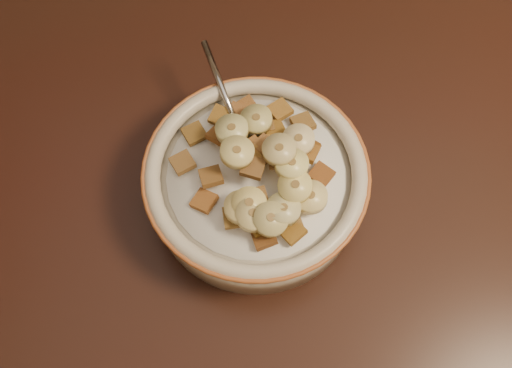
{
  "coord_description": "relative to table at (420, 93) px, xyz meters",
  "views": [
    {
      "loc": [
        -0.22,
        -0.37,
        1.28
      ],
      "look_at": [
        -0.2,
        -0.13,
        0.78
      ],
      "focal_mm": 40.0,
      "sensor_mm": 36.0,
      "label": 1
    }
  ],
  "objects": [
    {
      "name": "cereal_square_28",
      "position": [
        -0.24,
        -0.13,
        0.08
      ],
      "size": [
        0.02,
        0.02,
        0.01
      ],
      "primitive_type": "cube",
      "rotation": [
        -0.23,
        0.02,
        0.22
      ],
      "color": "brown",
      "rests_on": "milk"
    },
    {
      "name": "cereal_square_3",
      "position": [
        -0.2,
        -0.19,
        0.08
      ],
      "size": [
        0.02,
        0.02,
        0.01
      ],
      "primitive_type": "cube",
      "rotation": [
        -0.21,
        0.15,
        1.79
      ],
      "color": "brown",
      "rests_on": "milk"
    },
    {
      "name": "cereal_square_27",
      "position": [
        -0.18,
        -0.11,
        0.09
      ],
      "size": [
        0.03,
        0.03,
        0.01
      ],
      "primitive_type": "cube",
      "rotation": [
        0.04,
        0.09,
        2.72
      ],
      "color": "#946127",
      "rests_on": "milk"
    },
    {
      "name": "banana_slice_1",
      "position": [
        -0.17,
        -0.16,
        0.1
      ],
      "size": [
        0.03,
        0.03,
        0.02
      ],
      "primitive_type": "cylinder",
      "rotation": [
        -0.13,
        -0.09,
        1.49
      ],
      "color": "#EBD07F",
      "rests_on": "milk"
    },
    {
      "name": "banana_slice_4",
      "position": [
        -0.18,
        -0.18,
        0.09
      ],
      "size": [
        0.04,
        0.04,
        0.02
      ],
      "primitive_type": "cylinder",
      "rotation": [
        0.11,
        0.11,
        2.13
      ],
      "color": "#CDC489",
      "rests_on": "milk"
    },
    {
      "name": "banana_slice_5",
      "position": [
        -0.19,
        -0.18,
        0.09
      ],
      "size": [
        0.04,
        0.04,
        0.02
      ],
      "primitive_type": "cylinder",
      "rotation": [
        -0.09,
        -0.13,
        2.84
      ],
      "color": "#C7BD80",
      "rests_on": "milk"
    },
    {
      "name": "cereal_square_2",
      "position": [
        -0.22,
        -0.17,
        0.08
      ],
      "size": [
        0.02,
        0.02,
        0.01
      ],
      "primitive_type": "cube",
      "rotation": [
        -0.03,
        -0.06,
        1.66
      ],
      "color": "brown",
      "rests_on": "milk"
    },
    {
      "name": "cereal_square_8",
      "position": [
        -0.2,
        -0.18,
        0.08
      ],
      "size": [
        0.03,
        0.03,
        0.01
      ],
      "primitive_type": "cube",
      "rotation": [
        0.2,
        0.11,
        1.89
      ],
      "color": "brown",
      "rests_on": "milk"
    },
    {
      "name": "cereal_square_17",
      "position": [
        -0.2,
        -0.13,
        0.1
      ],
      "size": [
        0.03,
        0.03,
        0.01
      ],
      "primitive_type": "cube",
      "rotation": [
        0.02,
        -0.06,
        2.79
      ],
      "color": "brown",
      "rests_on": "milk"
    },
    {
      "name": "cereal_square_4",
      "position": [
        -0.19,
        -0.08,
        0.08
      ],
      "size": [
        0.02,
        0.02,
        0.01
      ],
      "primitive_type": "cube",
      "rotation": [
        0.09,
        0.09,
        0.17
      ],
      "color": "brown",
      "rests_on": "milk"
    },
    {
      "name": "cereal_square_13",
      "position": [
        -0.15,
        -0.08,
        0.08
      ],
      "size": [
        0.03,
        0.03,
        0.01
      ],
      "primitive_type": "cube",
      "rotation": [
        -0.11,
        0.03,
        0.35
      ],
      "color": "brown",
      "rests_on": "milk"
    },
    {
      "name": "cereal_square_15",
      "position": [
        -0.23,
        -0.09,
        0.08
      ],
      "size": [
        0.03,
        0.03,
        0.01
      ],
      "primitive_type": "cube",
      "rotation": [
        0.22,
        0.13,
        2.46
      ],
      "color": "brown",
      "rests_on": "milk"
    },
    {
      "name": "cereal_square_11",
      "position": [
        -0.14,
        -0.14,
        0.08
      ],
      "size": [
        0.03,
        0.03,
        0.01
      ],
      "primitive_type": "cube",
      "rotation": [
        0.05,
        -0.06,
        2.42
      ],
      "color": "brown",
      "rests_on": "milk"
    },
    {
      "name": "banana_slice_7",
      "position": [
        -0.21,
        -0.18,
        0.09
      ],
      "size": [
        0.03,
        0.03,
        0.01
      ],
      "primitive_type": "cylinder",
      "rotation": [
        -0.0,
        0.06,
        0.02
      ],
      "color": "#E8CC82",
      "rests_on": "milk"
    },
    {
      "name": "cereal_square_9",
      "position": [
        -0.22,
        -0.06,
        0.08
      ],
      "size": [
        0.03,
        0.03,
        0.01
      ],
      "primitive_type": "cube",
      "rotation": [
        -0.03,
        -0.01,
        1.05
      ],
      "color": "#94582F",
      "rests_on": "milk"
    },
    {
      "name": "banana_slice_9",
      "position": [
        -0.16,
        -0.11,
        0.09
      ],
      "size": [
        0.04,
        0.04,
        0.01
      ],
      "primitive_type": "cylinder",
      "rotation": [
        -0.0,
        -0.14,
        0.57
      ],
      "color": "#FFE4A8",
      "rests_on": "milk"
    },
    {
      "name": "floor",
      "position": [
        0.0,
        0.0,
        -0.78
      ],
      "size": [
        4.0,
        4.5,
        0.1
      ],
      "primitive_type": "cube",
      "color": "#422816",
      "rests_on": "ground"
    },
    {
      "name": "banana_slice_11",
      "position": [
        -0.22,
        -0.12,
        0.11
      ],
      "size": [
        0.04,
        0.03,
        0.01
      ],
      "primitive_type": "cylinder",
      "rotation": [
        0.12,
        0.03,
        1.68
      ],
      "color": "#F3E998",
      "rests_on": "milk"
    },
    {
      "name": "cereal_square_14",
      "position": [
        -0.21,
        -0.06,
        0.07
      ],
      "size": [
        0.03,
        0.03,
        0.01
      ],
      "primitive_type": "cube",
      "rotation": [
        -0.13,
        -0.07,
        2.07
      ],
      "color": "#915E32",
      "rests_on": "milk"
    },
    {
      "name": "cereal_bowl",
      "position": [
        -0.2,
        -0.13,
        0.04
      ],
      "size": [
        0.21,
        0.21,
        0.05
      ],
      "primitive_type": "cylinder",
      "color": "beige",
      "rests_on": "table"
    },
    {
      "name": "cereal_square_21",
      "position": [
        -0.27,
        -0.11,
        0.08
      ],
      "size": [
        0.03,
        0.03,
        0.01
      ],
      "primitive_type": "cube",
      "rotation": [
        -0.01,
        0.07,
        2.04
      ],
      "color": "brown",
      "rests_on": "milk"
    },
    {
      "name": "cereal_square_6",
      "position": [
        -0.23,
        -0.07,
        0.08
      ],
      "size": [
        0.03,
        0.03,
        0.01
      ],
      "primitive_type": "cube",
      "rotation": [
        0.0,
        -0.11,
        1.07
      ],
      "color": "olive",
      "rests_on": "milk"
    },
    {
      "name": "cereal_square_7",
      "position": [
        -0.21,
        -0.11,
        0.09
      ],
      "size": [
        0.03,
        0.03,
        0.01
      ],
      "primitive_type": "cube",
      "rotation": [
        -0.0,
        -0.09,
        2.63
      ],
      "color": "brown",
      "rests_on": "milk"
    },
    {
      "name": "table",
      "position": [
        0.0,
        0.0,
        0.0
      ],
      "size": [
        1.42,
        0.93,
        0.04
      ],
      "primitive_type": "cube",
      "rotation": [
        0.0,
        0.0,
        -0.02
      ],
      "color": "black",
      "rests_on": "floor"
    },
    {
      "name": "spoon",
      "position": [
        -0.21,
        -0.1,
        0.07
      ],
      "size": [
        0.05,
        0.06,
        0.01
      ],
      "primitive_type": "ellipsoid",
      "rotation": [
        0.0,
        0.0,
        3.43
      ],
      "color": "#ABACAE",
      "rests_on": "cereal_bowl"
    },
    {
      "name": "banana_slice_3",
      "position": [
        -0.15,
        -0.16,
        0.09
      ],
      "size": [
        0.04,
        0.04,
        0.01
      ],
      "primitive_type": "cylinder",
      "rotation": [
        -0.06,
        -0.06,
        0.49
      ],
      "color": "#F1DA83",
      "rests_on": "milk"
    },
    {
      "name": "cereal_square_10",
      "position": [
        -0.21,
        -0.16,
        0.09
      ],
      "size": [
        0.03,
        0.02,
        0.01
      ],
      "primitive_type": "cube",
      "rotation": [
        0.17,
        0.02,
        1.82
      ],
      "color": "brown",
      "rests_on": "milk"
    },
    {
      "name": "cereal_square_23",
      "position": [
        -0.15,
        -0.11,
        0.08
      ],
      "size": [
        0.03,
        0.03,
        0.01
      ],
      "primitive_type": "cube",
      "rotation": [
        0.19,
        -0.05,
        2.62
      ],
      "color": "brown",
      "rests_on": "milk"
    },
    {
      "name": "cereal_square_20",
      "position": [
        -0.18,
        -0.12,
        0.09
      ],
      "size": [
        0.02,
        0.02,
        0.01
      ],
      "primitive_type": "cube",
      "rotation": [
        -0.15,
        -0.03,
        3.12
      ],
      "color": "brown",
      "rests_on": "milk"
    },
    {
      "name": "banana_slice_0",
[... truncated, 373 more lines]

